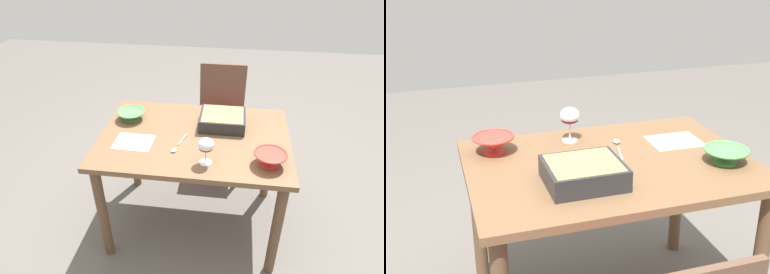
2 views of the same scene
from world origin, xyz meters
TOP-DOWN VIEW (x-y plane):
  - ground_plane at (0.00, 0.00)m, footprint 8.00×8.00m
  - dining_table at (0.00, 0.00)m, footprint 1.18×0.82m
  - chair at (0.13, 0.78)m, footprint 0.41×0.46m
  - wine_glass at (0.10, -0.27)m, footprint 0.09×0.09m
  - casserole_dish at (0.17, 0.15)m, footprint 0.29×0.25m
  - mixing_bowl at (0.45, -0.24)m, footprint 0.18×0.18m
  - small_bowl at (-0.45, 0.15)m, footprint 0.18×0.18m
  - serving_spoon at (-0.09, -0.14)m, footprint 0.07×0.21m
  - napkin at (-0.36, -0.12)m, footprint 0.23×0.19m

SIDE VIEW (x-z plane):
  - ground_plane at x=0.00m, z-range 0.00..0.00m
  - chair at x=0.13m, z-range 0.05..0.93m
  - dining_table at x=0.00m, z-range 0.26..1.02m
  - napkin at x=-0.36m, z-range 0.76..0.76m
  - serving_spoon at x=-0.09m, z-range 0.76..0.77m
  - small_bowl at x=-0.45m, z-range 0.76..0.82m
  - mixing_bowl at x=0.45m, z-range 0.76..0.84m
  - casserole_dish at x=0.17m, z-range 0.76..0.84m
  - wine_glass at x=0.10m, z-range 0.79..0.95m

